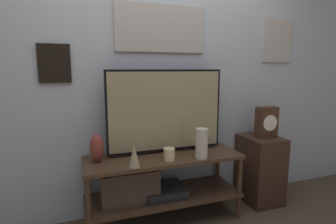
# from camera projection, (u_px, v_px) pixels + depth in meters

# --- Properties ---
(wall_back) EXTENTS (6.40, 0.08, 2.70)m
(wall_back) POSITION_uv_depth(u_px,v_px,m) (154.00, 66.00, 2.39)
(wall_back) COLOR #B2BCC6
(wall_back) RESTS_ON ground_plane
(media_console) EXTENTS (1.35, 0.45, 0.59)m
(media_console) POSITION_uv_depth(u_px,v_px,m) (151.00, 182.00, 2.25)
(media_console) COLOR #422D1E
(media_console) RESTS_ON ground_plane
(television) EXTENTS (1.04, 0.05, 0.74)m
(television) POSITION_uv_depth(u_px,v_px,m) (166.00, 111.00, 2.30)
(television) COLOR black
(television) RESTS_ON media_console
(vase_urn_stoneware) EXTENTS (0.11, 0.12, 0.23)m
(vase_urn_stoneware) POSITION_uv_depth(u_px,v_px,m) (97.00, 148.00, 2.09)
(vase_urn_stoneware) COLOR brown
(vase_urn_stoneware) RESTS_ON media_console
(vase_slim_bronze) EXTENTS (0.09, 0.09, 0.17)m
(vase_slim_bronze) POSITION_uv_depth(u_px,v_px,m) (134.00, 156.00, 1.99)
(vase_slim_bronze) COLOR tan
(vase_slim_bronze) RESTS_ON media_console
(vase_tall_ceramic) EXTENTS (0.10, 0.10, 0.25)m
(vase_tall_ceramic) POSITION_uv_depth(u_px,v_px,m) (202.00, 143.00, 2.18)
(vase_tall_ceramic) COLOR beige
(vase_tall_ceramic) RESTS_ON media_console
(candle_jar) EXTENTS (0.09, 0.09, 0.10)m
(candle_jar) POSITION_uv_depth(u_px,v_px,m) (169.00, 154.00, 2.13)
(candle_jar) COLOR beige
(candle_jar) RESTS_ON media_console
(side_table) EXTENTS (0.34, 0.41, 0.67)m
(side_table) POSITION_uv_depth(u_px,v_px,m) (260.00, 169.00, 2.65)
(side_table) COLOR #382319
(side_table) RESTS_ON ground_plane
(mantel_clock) EXTENTS (0.21, 0.11, 0.30)m
(mantel_clock) POSITION_uv_depth(u_px,v_px,m) (267.00, 122.00, 2.56)
(mantel_clock) COLOR #422819
(mantel_clock) RESTS_ON side_table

